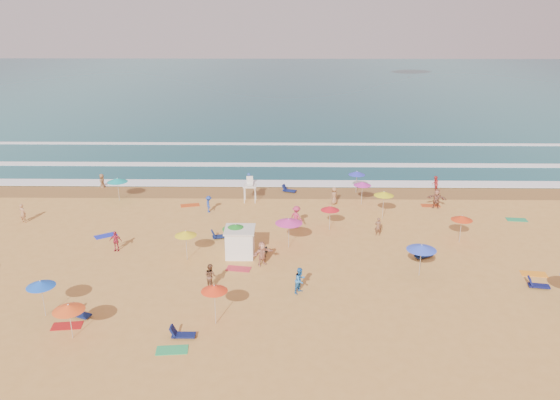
{
  "coord_description": "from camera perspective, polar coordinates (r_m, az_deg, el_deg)",
  "views": [
    {
      "loc": [
        -0.02,
        -38.63,
        17.5
      ],
      "look_at": [
        -0.66,
        6.0,
        1.5
      ],
      "focal_mm": 35.0,
      "sensor_mm": 36.0,
      "label": 1
    }
  ],
  "objects": [
    {
      "name": "cabana",
      "position": [
        40.33,
        -4.2,
        -4.48
      ],
      "size": [
        2.0,
        2.0,
        2.0
      ],
      "primitive_type": "cube",
      "color": "white",
      "rests_on": "ground"
    },
    {
      "name": "surf_foam",
      "position": [
        62.43,
        0.81,
        3.53
      ],
      "size": [
        200.0,
        18.7,
        0.05
      ],
      "color": "white",
      "rests_on": "ground"
    },
    {
      "name": "wet_sand",
      "position": [
        54.04,
        0.8,
        0.83
      ],
      "size": [
        220.0,
        220.0,
        0.0
      ],
      "primitive_type": "plane",
      "color": "olive",
      "rests_on": "ground"
    },
    {
      "name": "cabana_roof",
      "position": [
        39.91,
        -4.24,
        -3.1
      ],
      "size": [
        2.2,
        2.2,
        0.12
      ],
      "primitive_type": "cube",
      "color": "silver",
      "rests_on": "cabana"
    },
    {
      "name": "lifeguard_stand",
      "position": [
        51.22,
        -3.16,
        0.96
      ],
      "size": [
        1.2,
        1.2,
        2.1
      ],
      "primitive_type": null,
      "color": "white",
      "rests_on": "ground"
    },
    {
      "name": "bicycle",
      "position": [
        40.17,
        -1.5,
        -5.39
      ],
      "size": [
        0.74,
        1.8,
        0.92
      ],
      "primitive_type": "imported",
      "rotation": [
        0.0,
        0.0,
        -0.07
      ],
      "color": "black",
      "rests_on": "ground"
    },
    {
      "name": "ground",
      "position": [
        42.41,
        0.77,
        -4.65
      ],
      "size": [
        220.0,
        220.0,
        0.0
      ],
      "primitive_type": "plane",
      "color": "gold",
      "rests_on": "ground"
    },
    {
      "name": "ocean",
      "position": [
        123.88,
        0.84,
        11.6
      ],
      "size": [
        220.0,
        140.0,
        0.18
      ],
      "primitive_type": "cube",
      "color": "#0C4756",
      "rests_on": "ground"
    },
    {
      "name": "beach_umbrellas",
      "position": [
        41.18,
        0.92,
        -2.2
      ],
      "size": [
        65.47,
        26.96,
        0.78
      ],
      "color": "yellow",
      "rests_on": "ground"
    },
    {
      "name": "beachgoers",
      "position": [
        45.0,
        -0.63,
        -2.04
      ],
      "size": [
        38.09,
        22.47,
        2.12
      ],
      "color": "#996A46",
      "rests_on": "ground"
    },
    {
      "name": "towels",
      "position": [
        41.4,
        7.5,
        -5.44
      ],
      "size": [
        44.72,
        24.09,
        0.03
      ],
      "color": "#B11616",
      "rests_on": "ground"
    },
    {
      "name": "loungers",
      "position": [
        40.82,
        12.73,
        -5.93
      ],
      "size": [
        46.12,
        25.95,
        0.34
      ],
      "color": "#0F1D4F",
      "rests_on": "ground"
    }
  ]
}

